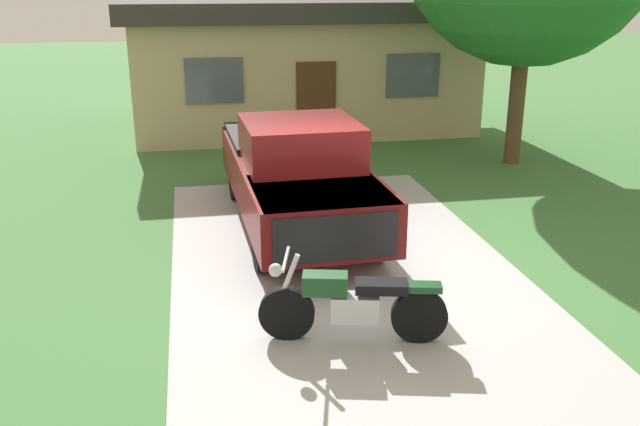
# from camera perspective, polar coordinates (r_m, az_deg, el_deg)

# --- Properties ---
(ground_plane) EXTENTS (80.00, 80.00, 0.00)m
(ground_plane) POSITION_cam_1_polar(r_m,az_deg,el_deg) (10.32, 1.77, -4.17)
(ground_plane) COLOR #43763D
(driveway_pad) EXTENTS (5.00, 8.94, 0.01)m
(driveway_pad) POSITION_cam_1_polar(r_m,az_deg,el_deg) (10.32, 1.77, -4.16)
(driveway_pad) COLOR #B4B4B4
(driveway_pad) RESTS_ON ground
(motorcycle) EXTENTS (2.18, 0.86, 1.09)m
(motorcycle) POSITION_cam_1_polar(r_m,az_deg,el_deg) (8.03, 2.63, -7.55)
(motorcycle) COLOR black
(motorcycle) RESTS_ON ground
(pickup_truck) EXTENTS (2.18, 5.69, 1.90)m
(pickup_truck) POSITION_cam_1_polar(r_m,az_deg,el_deg) (11.65, -2.06, 3.52)
(pickup_truck) COLOR black
(pickup_truck) RESTS_ON ground
(neighbor_house) EXTENTS (9.60, 5.60, 3.50)m
(neighbor_house) POSITION_cam_1_polar(r_m,az_deg,el_deg) (19.83, -1.69, 12.41)
(neighbor_house) COLOR tan
(neighbor_house) RESTS_ON ground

